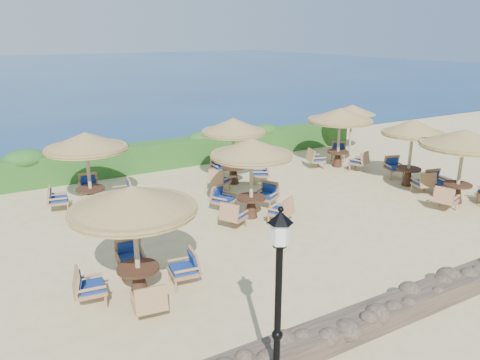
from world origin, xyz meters
TOP-DOWN VIEW (x-y plane):
  - ground at (0.00, 0.00)m, footprint 120.00×120.00m
  - sea at (0.00, 70.00)m, footprint 160.00×160.00m
  - hedge at (0.00, 7.20)m, footprint 18.00×0.90m
  - stone_wall at (0.00, -6.20)m, footprint 15.00×0.65m
  - lamp_post at (-4.80, -6.80)m, footprint 0.44×0.44m
  - extra_parasol at (7.80, 5.20)m, footprint 2.30×2.30m
  - cafe_set_0 at (-5.75, -2.59)m, footprint 2.86×2.86m
  - cafe_set_1 at (-1.05, 0.19)m, footprint 2.79×2.79m
  - cafe_set_2 at (5.99, -2.26)m, footprint 2.97×2.97m
  - cafe_set_3 at (-5.37, 3.71)m, footprint 2.88×2.88m
  - cafe_set_4 at (0.21, 3.64)m, footprint 2.77×2.67m
  - cafe_set_5 at (5.50, 3.48)m, footprint 2.88×2.88m
  - cafe_set_6 at (6.07, -0.01)m, footprint 2.37×2.88m

SIDE VIEW (x-z plane):
  - ground at x=0.00m, z-range 0.00..0.00m
  - sea at x=0.00m, z-range 0.00..0.00m
  - stone_wall at x=0.00m, z-range 0.00..0.44m
  - hedge at x=0.00m, z-range 0.00..1.20m
  - lamp_post at x=-4.80m, z-range -0.10..3.21m
  - cafe_set_1 at x=-1.05m, z-range 0.45..3.11m
  - cafe_set_3 at x=-5.37m, z-range 0.48..3.13m
  - cafe_set_0 at x=-5.75m, z-range 0.51..3.16m
  - cafe_set_4 at x=0.21m, z-range 0.51..3.17m
  - cafe_set_6 at x=6.07m, z-range 0.59..3.24m
  - cafe_set_5 at x=5.50m, z-range 0.60..3.25m
  - cafe_set_2 at x=5.99m, z-range 0.62..3.28m
  - extra_parasol at x=7.80m, z-range 0.97..3.37m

